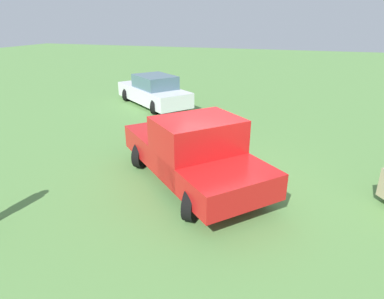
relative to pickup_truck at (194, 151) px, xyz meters
The scene contains 3 objects.
ground_plane 1.09m from the pickup_truck, 124.95° to the left, with size 80.00×80.00×0.00m, color #5B8C47.
pickup_truck is the anchor object (origin of this frame).
sedan_near 8.46m from the pickup_truck, 148.48° to the right, with size 4.14×4.68×1.47m.
Camera 1 is at (7.53, 1.83, 3.98)m, focal length 30.66 mm.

